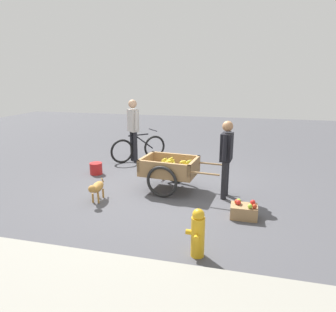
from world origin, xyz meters
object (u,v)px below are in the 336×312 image
(cyclist_person, at_px, (133,125))
(apple_crate, at_px, (244,211))
(vendor_person, at_px, (226,153))
(fire_hydrant, at_px, (198,233))
(plastic_bucket, at_px, (96,168))
(fruit_cart, at_px, (170,170))
(bicycle, at_px, (139,148))
(dog, at_px, (97,188))

(cyclist_person, relative_size, apple_crate, 3.87)
(vendor_person, xyz_separation_m, fire_hydrant, (0.21, 2.15, -0.56))
(plastic_bucket, bearing_deg, apple_crate, 155.93)
(plastic_bucket, height_order, apple_crate, apple_crate)
(fruit_cart, distance_m, plastic_bucket, 2.10)
(vendor_person, distance_m, plastic_bucket, 3.29)
(bicycle, bearing_deg, dog, 93.46)
(fruit_cart, relative_size, vendor_person, 1.14)
(vendor_person, height_order, cyclist_person, cyclist_person)
(apple_crate, bearing_deg, vendor_person, -66.01)
(fire_hydrant, bearing_deg, vendor_person, -95.63)
(fruit_cart, height_order, plastic_bucket, fruit_cart)
(fruit_cart, distance_m, bicycle, 2.43)
(cyclist_person, bearing_deg, fire_hydrant, 120.02)
(bicycle, height_order, fire_hydrant, bicycle)
(plastic_bucket, xyz_separation_m, apple_crate, (-3.50, 1.56, -0.01))
(bicycle, xyz_separation_m, fire_hydrant, (-2.30, 4.27, -0.02))
(fire_hydrant, relative_size, apple_crate, 1.52)
(vendor_person, relative_size, bicycle, 1.23)
(cyclist_person, xyz_separation_m, fire_hydrant, (-2.41, 4.16, -0.69))
(bicycle, xyz_separation_m, dog, (-0.18, 2.91, -0.08))
(vendor_person, height_order, bicycle, vendor_person)
(vendor_person, distance_m, fire_hydrant, 2.23)
(dog, bearing_deg, fire_hydrant, 147.37)
(vendor_person, bearing_deg, bicycle, -40.21)
(vendor_person, bearing_deg, fire_hydrant, 84.37)
(bicycle, relative_size, fire_hydrant, 1.83)
(cyclist_person, relative_size, dog, 2.53)
(cyclist_person, bearing_deg, apple_crate, 136.31)
(fruit_cart, bearing_deg, vendor_person, 174.00)
(cyclist_person, distance_m, fire_hydrant, 4.86)
(dog, height_order, plastic_bucket, dog)
(vendor_person, relative_size, plastic_bucket, 5.03)
(dog, bearing_deg, plastic_bucket, -62.47)
(bicycle, bearing_deg, apple_crate, 134.21)
(fire_hydrant, distance_m, apple_crate, 1.45)
(bicycle, height_order, apple_crate, bicycle)
(fruit_cart, relative_size, bicycle, 1.40)
(dog, distance_m, plastic_bucket, 1.71)
(vendor_person, bearing_deg, apple_crate, 113.99)
(vendor_person, relative_size, dog, 2.24)
(apple_crate, bearing_deg, fire_hydrant, 65.75)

